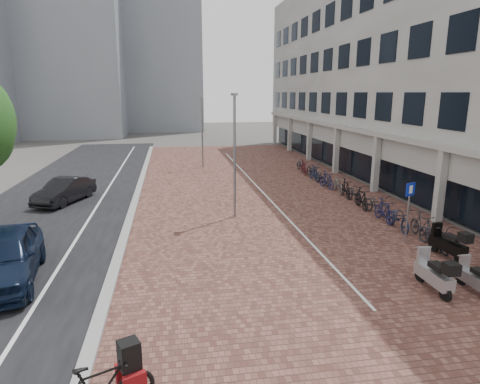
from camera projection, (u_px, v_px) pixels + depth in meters
name	position (u px, v px, depth m)	size (l,w,h in m)	color
ground	(270.00, 272.00, 13.73)	(140.00, 140.00, 0.00)	#474442
plaza_brick	(256.00, 189.00, 25.56)	(14.50, 42.00, 0.04)	brown
street_asphalt	(68.00, 196.00, 23.78)	(8.00, 50.00, 0.03)	black
curb	(138.00, 192.00, 24.39)	(0.35, 42.00, 0.14)	gray
lane_line	(104.00, 194.00, 24.10)	(0.12, 44.00, 0.00)	white
parking_line	(259.00, 188.00, 25.59)	(0.10, 30.00, 0.00)	white
office_building	(397.00, 54.00, 29.20)	(8.40, 40.00, 15.00)	#ACACA6
bg_towers	(80.00, 29.00, 55.05)	(33.00, 23.00, 32.00)	gray
car_navy	(3.00, 257.00, 12.79)	(1.97, 4.91, 1.67)	black
car_dark	(65.00, 191.00, 22.23)	(1.40, 4.01, 1.32)	black
scooter_front	(434.00, 273.00, 12.25)	(0.55, 1.75, 1.21)	#A9A9AE
scooter_mid	(448.00, 243.00, 14.69)	(0.55, 1.75, 1.20)	black
scooter_back	(476.00, 277.00, 12.14)	(0.47, 1.50, 1.03)	gray
parking_sign	(409.00, 203.00, 16.02)	(0.48, 0.24, 2.43)	slate
lamp_near	(235.00, 158.00, 19.05)	(0.12, 0.12, 5.71)	slate
lamp_far	(202.00, 134.00, 32.12)	(0.12, 0.12, 5.37)	gray
bike_row	(345.00, 188.00, 23.35)	(1.18, 18.08, 1.05)	black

